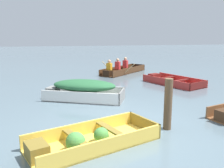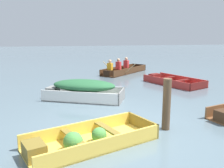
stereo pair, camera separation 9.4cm
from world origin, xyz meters
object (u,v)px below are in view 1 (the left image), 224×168
Objects in this scene: dinghy_yellow_foreground at (88,140)px; skiff_white_near_moored at (83,88)px; skiff_red_mid_moored at (171,81)px; rowboat_dark_varnish_with_crew at (121,70)px; mooring_post at (168,104)px.

dinghy_yellow_foreground is 3.78m from skiff_white_near_moored.
rowboat_dark_varnish_with_crew is at bearing 114.95° from skiff_red_mid_moored.
skiff_red_mid_moored is 5.80m from mooring_post.
skiff_white_near_moored is 3.63m from mooring_post.
mooring_post reaches higher than rowboat_dark_varnish_with_crew.
rowboat_dark_varnish_with_crew is (2.71, 5.37, -0.21)m from skiff_white_near_moored.
skiff_white_near_moored is (0.26, 3.76, 0.28)m from dinghy_yellow_foreground.
skiff_white_near_moored is 2.33× the size of mooring_post.
rowboat_dark_varnish_with_crew is 8.61m from mooring_post.
skiff_red_mid_moored is at bearing -65.05° from rowboat_dark_varnish_with_crew.
mooring_post is at bearing -115.79° from skiff_red_mid_moored.
skiff_white_near_moored is at bearing 118.89° from mooring_post.
rowboat_dark_varnish_with_crew reaches higher than skiff_white_near_moored.
skiff_red_mid_moored is 3.69m from rowboat_dark_varnish_with_crew.
skiff_red_mid_moored is (4.27, 2.02, -0.31)m from skiff_white_near_moored.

